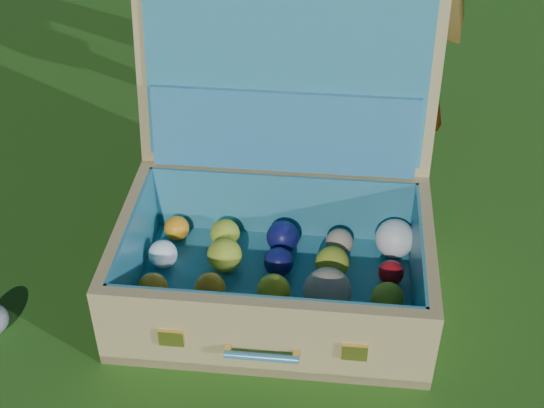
{
  "coord_description": "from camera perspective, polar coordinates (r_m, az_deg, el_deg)",
  "views": [
    {
      "loc": [
        0.03,
        -0.92,
        1.07
      ],
      "look_at": [
        0.08,
        0.23,
        0.18
      ],
      "focal_mm": 50.0,
      "sensor_mm": 36.0,
      "label": 1
    }
  ],
  "objects": [
    {
      "name": "suitcase",
      "position": [
        1.46,
        0.71,
        -0.58
      ],
      "size": [
        0.66,
        0.58,
        0.56
      ],
      "rotation": [
        0.0,
        0.0,
        -0.14
      ],
      "color": "tan",
      "rests_on": "ground"
    },
    {
      "name": "ground",
      "position": [
        1.41,
        -2.74,
        -11.53
      ],
      "size": [
        60.0,
        60.0,
        0.0
      ],
      "primitive_type": "plane",
      "color": "#215114",
      "rests_on": "ground"
    }
  ]
}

